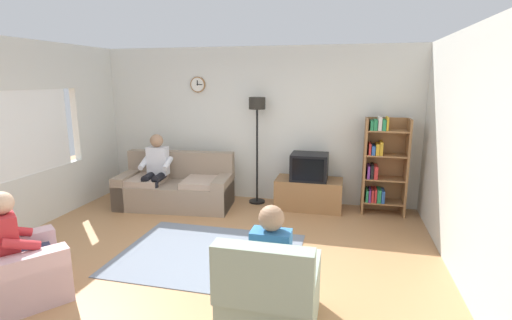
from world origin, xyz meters
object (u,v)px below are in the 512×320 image
Objects in this scene: armchair_near_window at (11,273)px; person_in_right_armchair at (273,258)px; tv at (309,167)px; tv_stand at (309,194)px; floor_lamp at (257,121)px; couch at (176,188)px; person_on_couch at (156,167)px; bookshelf at (382,165)px; armchair_near_bookshelf at (271,296)px; person_in_left_armchair at (17,241)px.

person_in_right_armchair is at bearing 6.68° from armchair_near_window.
armchair_near_window is 2.59m from person_in_right_armchair.
tv_stand is at bearing 90.00° from tv.
tv_stand is 1.51m from floor_lamp.
person_on_couch is at bearing -159.97° from couch.
person_in_right_armchair is (-1.15, -3.19, -0.20)m from bookshelf.
bookshelf is (1.14, 0.07, 0.55)m from tv_stand.
armchair_near_window and armchair_near_bookshelf have the same top height.
floor_lamp is 3.89m from person_in_left_armchair.
tv is (2.23, 0.38, 0.42)m from couch.
tv is at bearing -175.30° from bookshelf.
tv is at bearing 10.83° from person_on_couch.
person_in_left_armchair is at bearing -136.88° from bookshelf.
tv_stand is 1.83× the size of tv.
armchair_near_bookshelf is at bearing -90.19° from tv.
person_in_left_armchair is (-3.65, -3.42, -0.20)m from bookshelf.
person_in_left_armchair is (-1.59, -3.45, -0.85)m from floor_lamp.
person_in_left_armchair is at bearing -89.43° from person_on_couch.
armchair_near_window reaches higher than tv_stand.
armchair_near_window is (-0.33, -3.02, -0.02)m from couch.
person_in_right_armchair is (0.91, -3.22, -0.85)m from floor_lamp.
armchair_near_bookshelf is (-1.15, -3.28, -0.51)m from bookshelf.
tv is 3.22m from armchair_near_bookshelf.
person_in_right_armchair is at bearing 5.20° from person_in_left_armchair.
person_in_right_armchair reaches higher than couch.
tv_stand is at bearing 53.19° from person_in_left_armchair.
bookshelf reaches higher than armchair_near_window.
tv_stand is 0.70× the size of bookshelf.
person_in_left_armchair is (-2.50, -0.14, 0.32)m from armchair_near_bookshelf.
bookshelf is at bearing 4.70° from tv.
armchair_near_bookshelf reaches higher than tv_stand.
person_in_left_armchair is at bearing -174.80° from person_in_right_armchair.
tv_stand is (2.23, 0.40, -0.06)m from couch.
person_in_right_armchair is (-0.01, -3.10, -0.12)m from tv.
armchair_near_window is at bearing -126.81° from tv_stand.
floor_lamp is at bearing 20.64° from person_on_couch.
bookshelf is 5.01m from person_in_left_armchair.
floor_lamp is at bearing 179.19° from bookshelf.
armchair_near_bookshelf is at bearing 4.69° from armchair_near_window.
tv is 0.54× the size of person_in_right_armchair.
armchair_near_window is (-2.56, -3.42, 0.04)m from tv_stand.
armchair_near_bookshelf is at bearing -46.95° from person_on_couch.
couch and armchair_near_bookshelf have the same top height.
tv is 0.32× the size of floor_lamp.
floor_lamp is at bearing 65.01° from armchair_near_window.
floor_lamp is (-0.92, 0.12, 0.72)m from tv.
person_in_right_armchair is at bearing -50.75° from couch.
tv_stand is 3.21m from armchair_near_bookshelf.
tv reaches higher than tv_stand.
tv_stand is 1.27m from bookshelf.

